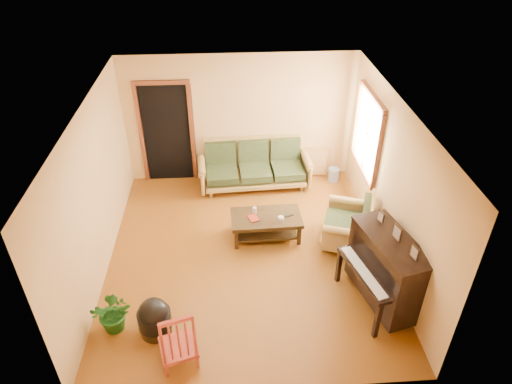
{
  "coord_description": "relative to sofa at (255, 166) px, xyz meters",
  "views": [
    {
      "loc": [
        -0.23,
        -5.75,
        5.12
      ],
      "look_at": [
        0.17,
        0.2,
        1.1
      ],
      "focal_mm": 32.0,
      "sensor_mm": 36.0,
      "label": 1
    }
  ],
  "objects": [
    {
      "name": "window",
      "position": [
        1.94,
        -0.77,
        1.03
      ],
      "size": [
        0.12,
        1.36,
        1.46
      ],
      "primitive_type": "cube",
      "color": "white",
      "rests_on": "right_wall"
    },
    {
      "name": "footstool",
      "position": [
        -1.59,
        -3.59,
        -0.25
      ],
      "size": [
        0.46,
        0.46,
        0.43
      ],
      "primitive_type": "cylinder",
      "rotation": [
        0.0,
        0.0,
        -0.03
      ],
      "color": "black",
      "rests_on": "floor"
    },
    {
      "name": "floor",
      "position": [
        -0.27,
        -2.07,
        -0.47
      ],
      "size": [
        5.0,
        5.0,
        0.0
      ],
      "primitive_type": "plane",
      "color": "#60320C",
      "rests_on": "ground"
    },
    {
      "name": "book",
      "position": [
        -0.2,
        -1.72,
        -0.03
      ],
      "size": [
        0.21,
        0.24,
        0.02
      ],
      "primitive_type": "imported",
      "rotation": [
        0.0,
        0.0,
        0.37
      ],
      "color": "maroon",
      "rests_on": "coffee_table"
    },
    {
      "name": "coffee_table",
      "position": [
        0.09,
        -1.64,
        -0.25
      ],
      "size": [
        1.22,
        0.69,
        0.43
      ],
      "primitive_type": "cube",
      "rotation": [
        0.0,
        0.0,
        0.03
      ],
      "color": "black",
      "rests_on": "floor"
    },
    {
      "name": "ceramic_crock",
      "position": [
        1.64,
        0.09,
        -0.33
      ],
      "size": [
        0.25,
        0.25,
        0.28
      ],
      "primitive_type": "cylinder",
      "rotation": [
        0.0,
        0.0,
        0.1
      ],
      "color": "#375CA5",
      "rests_on": "floor"
    },
    {
      "name": "leaning_frame",
      "position": [
        1.3,
        0.35,
        -0.15
      ],
      "size": [
        0.49,
        0.15,
        0.64
      ],
      "primitive_type": "cube",
      "rotation": [
        0.0,
        0.0,
        -0.08
      ],
      "color": "#B7803D",
      "rests_on": "floor"
    },
    {
      "name": "red_chair",
      "position": [
        -1.24,
        -4.05,
        0.02
      ],
      "size": [
        0.57,
        0.6,
        0.97
      ],
      "primitive_type": "cube",
      "rotation": [
        0.0,
        0.0,
        0.27
      ],
      "color": "maroon",
      "rests_on": "floor"
    },
    {
      "name": "remote",
      "position": [
        0.48,
        -1.65,
        -0.03
      ],
      "size": [
        0.16,
        0.09,
        0.02
      ],
      "primitive_type": "cube",
      "rotation": [
        0.0,
        0.0,
        0.34
      ],
      "color": "black",
      "rests_on": "coffee_table"
    },
    {
      "name": "doorway",
      "position": [
        -1.72,
        0.41,
        0.56
      ],
      "size": [
        1.08,
        0.16,
        2.05
      ],
      "primitive_type": "cube",
      "color": "black",
      "rests_on": "floor"
    },
    {
      "name": "sofa",
      "position": [
        0.0,
        0.0,
        0.0
      ],
      "size": [
        2.24,
        1.03,
        0.94
      ],
      "primitive_type": "cube",
      "rotation": [
        0.0,
        0.0,
        0.05
      ],
      "color": "olive",
      "rests_on": "floor"
    },
    {
      "name": "armchair",
      "position": [
        1.42,
        -1.87,
        -0.01
      ],
      "size": [
        1.13,
        1.15,
        0.92
      ],
      "primitive_type": "cube",
      "rotation": [
        0.0,
        0.0,
        -0.33
      ],
      "color": "olive",
      "rests_on": "floor"
    },
    {
      "name": "glass_jar",
      "position": [
        0.33,
        -1.75,
        -0.0
      ],
      "size": [
        0.12,
        0.12,
        0.06
      ],
      "primitive_type": "cylinder",
      "rotation": [
        0.0,
        0.0,
        -0.23
      ],
      "color": "white",
      "rests_on": "coffee_table"
    },
    {
      "name": "potted_plant",
      "position": [
        -2.14,
        -3.48,
        -0.17
      ],
      "size": [
        0.55,
        0.48,
        0.61
      ],
      "primitive_type": "imported",
      "rotation": [
        0.0,
        0.0,
        -0.01
      ],
      "color": "#1B5017",
      "rests_on": "floor"
    },
    {
      "name": "candle",
      "position": [
        -0.1,
        -1.53,
        0.02
      ],
      "size": [
        0.07,
        0.07,
        0.12
      ],
      "primitive_type": "cylinder",
      "rotation": [
        0.0,
        0.0,
        0.09
      ],
      "color": "silver",
      "rests_on": "coffee_table"
    },
    {
      "name": "piano",
      "position": [
        1.66,
        -3.22,
        0.11
      ],
      "size": [
        1.07,
        1.46,
        1.15
      ],
      "primitive_type": "cube",
      "rotation": [
        0.0,
        0.0,
        0.25
      ],
      "color": "black",
      "rests_on": "floor"
    }
  ]
}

